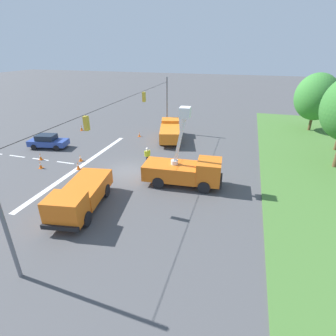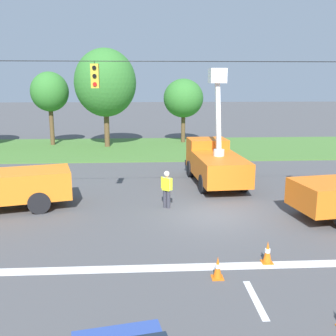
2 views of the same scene
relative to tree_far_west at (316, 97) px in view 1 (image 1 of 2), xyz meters
The scene contains 15 objects.
ground_plane 27.23m from the tree_far_west, 44.47° to the right, with size 200.00×200.00×0.00m, color #4C4C4F.
lane_markings 31.91m from the tree_far_west, 52.66° to the right, with size 17.60×15.25×0.01m.
signal_gantry 26.89m from the tree_far_west, 44.37° to the right, with size 26.20×0.33×7.20m.
tree_far_west is the anchor object (origin of this frame).
utility_truck_bucket_lift 24.27m from the tree_far_west, 32.87° to the right, with size 2.89×6.67×6.52m.
utility_truck_support_near 32.52m from the tree_far_west, 36.47° to the right, with size 6.84×3.46×2.19m.
utility_truck_support_far 20.07m from the tree_far_west, 62.12° to the right, with size 7.04×3.94×2.11m.
sedan_blue 34.30m from the tree_far_west, 62.08° to the right, with size 2.52×4.55×1.56m.
road_worker 24.78m from the tree_far_west, 45.55° to the right, with size 0.53×0.45×1.77m.
traffic_cone_foreground_left 23.90m from the tree_far_west, 67.21° to the right, with size 0.36×0.36×0.61m.
traffic_cone_foreground_right 34.47m from the tree_far_west, 52.22° to the right, with size 0.36×0.36×0.70m.
traffic_cone_mid_left 31.19m from the tree_far_west, 49.33° to the right, with size 0.36×0.36×0.74m.
traffic_cone_mid_right 34.64m from the tree_far_west, 56.01° to the right, with size 0.36×0.36×0.71m.
traffic_cone_near_bucket 30.79m from the tree_far_west, 53.06° to the right, with size 0.36×0.36×0.70m.
traffic_cone_lane_edge_a 31.97m from the tree_far_west, 73.79° to the right, with size 0.36×0.36×0.79m.
Camera 1 is at (20.27, 9.96, 10.59)m, focal length 28.00 mm.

